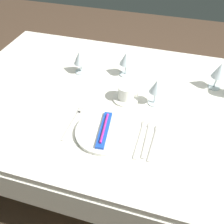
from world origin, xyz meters
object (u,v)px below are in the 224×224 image
wine_glass_far (80,58)px  spoon_tea (155,138)px  spoon_dessert (148,135)px  wine_glass_centre (126,60)px  wine_glass_left (219,71)px  toothbrush_package (104,129)px  dinner_plate (104,132)px  coffee_cup_left (126,92)px  wine_glass_right (156,88)px  spoon_soup (141,134)px  fork_outer (74,121)px

wine_glass_far → spoon_tea: bearing=-38.0°
spoon_dessert → wine_glass_far: size_ratio=1.56×
wine_glass_centre → wine_glass_left: (0.48, 0.01, 0.01)m
wine_glass_centre → toothbrush_package: bearing=-87.5°
toothbrush_package → wine_glass_left: size_ratio=1.44×
dinner_plate → toothbrush_package: toothbrush_package is taller
spoon_tea → wine_glass_left: size_ratio=1.43×
spoon_dessert → wine_glass_left: size_ratio=1.43×
coffee_cup_left → wine_glass_right: 0.15m
toothbrush_package → spoon_soup: toothbrush_package is taller
spoon_dessert → wine_glass_far: bearing=140.7°
wine_glass_centre → dinner_plate: bearing=-87.5°
toothbrush_package → wine_glass_far: 0.50m
wine_glass_centre → spoon_dessert: bearing=-64.0°
spoon_dessert → spoon_soup: bearing=-171.1°
dinner_plate → wine_glass_right: size_ratio=1.81×
spoon_soup → spoon_dessert: bearing=8.9°
dinner_plate → wine_glass_far: (-0.27, 0.42, 0.08)m
spoon_soup → wine_glass_centre: size_ratio=1.63×
wine_glass_left → wine_glass_far: 0.74m
fork_outer → wine_glass_right: (0.33, 0.23, 0.10)m
wine_glass_left → coffee_cup_left: bearing=-152.8°
spoon_soup → fork_outer: bearing=-178.0°
coffee_cup_left → wine_glass_right: bearing=1.1°
spoon_tea → wine_glass_centre: bearing=119.0°
spoon_dessert → spoon_tea: bearing=-15.2°
spoon_tea → toothbrush_package: bearing=-171.1°
spoon_dessert → wine_glass_far: (-0.46, 0.37, 0.09)m
coffee_cup_left → wine_glass_right: (0.14, 0.00, 0.05)m
spoon_tea → wine_glass_centre: 0.50m
dinner_plate → spoon_tea: bearing=8.9°
wine_glass_centre → wine_glass_far: bearing=-169.2°
fork_outer → wine_glass_right: 0.42m
coffee_cup_left → toothbrush_package: bearing=-97.7°
fork_outer → wine_glass_left: 0.77m
wine_glass_far → spoon_dessert: bearing=-39.3°
dinner_plate → wine_glass_centre: bearing=92.5°
dinner_plate → spoon_soup: dinner_plate is taller
wine_glass_centre → wine_glass_far: 0.26m
spoon_dessert → coffee_cup_left: coffee_cup_left is taller
coffee_cup_left → wine_glass_far: size_ratio=0.78×
toothbrush_package → spoon_soup: (0.16, 0.04, -0.02)m
spoon_tea → wine_glass_centre: size_ratio=1.52×
wine_glass_centre → wine_glass_right: (0.20, -0.20, 0.00)m
spoon_dessert → coffee_cup_left: (-0.15, 0.21, 0.04)m
spoon_dessert → fork_outer: bearing=-177.5°
toothbrush_package → coffee_cup_left: bearing=82.3°
wine_glass_right → wine_glass_far: wine_glass_right is taller
dinner_plate → spoon_dessert: 0.19m
spoon_soup → wine_glass_left: wine_glass_left is taller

